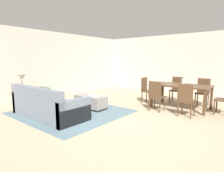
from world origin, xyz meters
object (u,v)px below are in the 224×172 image
ottoman_table (91,101)px  dining_chair_head_west (147,89)px  dining_chair_far_right (203,90)px  dining_chair_near_left (156,94)px  vase_centerpiece (183,82)px  side_table (23,94)px  couch (47,106)px  dining_table (181,87)px  dining_chair_far_left (177,88)px  book_on_ottoman (94,96)px  dining_chair_near_right (186,98)px  table_lamp (22,78)px

ottoman_table → dining_chair_head_west: 2.12m
ottoman_table → dining_chair_far_right: size_ratio=1.15×
dining_chair_near_left → dining_chair_far_right: bearing=61.8°
vase_centerpiece → side_table: bearing=-141.7°
couch → dining_table: bearing=52.4°
dining_chair_far_left → book_on_ottoman: (-1.63, -2.71, -0.09)m
dining_chair_far_right → side_table: bearing=-137.4°
couch → vase_centerpiece: 4.15m
couch → dining_chair_near_left: (2.05, 2.40, 0.23)m
vase_centerpiece → dining_chair_near_left: bearing=-122.5°
book_on_ottoman → dining_chair_near_right: bearing=21.4°
dining_chair_far_right → dining_chair_head_west: 1.89m
side_table → vase_centerpiece: (4.02, 3.18, 0.41)m
ottoman_table → dining_chair_far_left: dining_chair_far_left is taller
dining_chair_far_left → dining_chair_far_right: (0.90, -0.01, 0.00)m
dining_chair_near_right → dining_chair_head_west: size_ratio=1.00×
dining_table → dining_chair_head_west: dining_chair_head_west is taller
side_table → table_lamp: table_lamp is taller
dining_chair_near_right → vase_centerpiece: size_ratio=4.47×
dining_chair_head_west → dining_table: bearing=1.1°
couch → book_on_ottoman: bearing=73.2°
couch → table_lamp: size_ratio=4.38×
couch → side_table: bearing=178.6°
side_table → dining_chair_near_left: size_ratio=0.62×
dining_chair_far_right → vase_centerpiece: (-0.38, -0.87, 0.34)m
dining_table → book_on_ottoman: bearing=-138.2°
side_table → dining_chair_far_left: bearing=49.2°
side_table → dining_chair_far_right: dining_chair_far_right is taller
dining_chair_head_west → book_on_ottoman: bearing=-114.9°
dining_table → book_on_ottoman: 2.81m
dining_chair_far_right → dining_chair_head_west: size_ratio=1.00×
ottoman_table → dining_chair_far_right: bearing=45.4°
side_table → book_on_ottoman: (1.86, 1.35, -0.02)m
dining_chair_near_right → dining_chair_far_left: size_ratio=1.00×
dining_chair_near_right → dining_chair_far_right: 1.71m
dining_chair_near_left → dining_chair_head_west: same height
table_lamp → vase_centerpiece: 5.12m
vase_centerpiece → book_on_ottoman: 2.86m
couch → dining_chair_near_right: dining_chair_near_right is taller
dining_chair_near_left → couch: bearing=-130.5°
couch → side_table: size_ratio=4.00×
vase_centerpiece → couch: bearing=-128.6°
dining_chair_head_west → ottoman_table: bearing=-118.0°
couch → side_table: 1.46m
side_table → dining_table: size_ratio=0.33×
dining_chair_near_left → dining_chair_near_right: 0.89m
table_lamp → book_on_ottoman: size_ratio=2.02×
table_lamp → dining_chair_far_left: size_ratio=0.57×
couch → table_lamp: bearing=178.6°
side_table → table_lamp: size_ratio=1.10×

